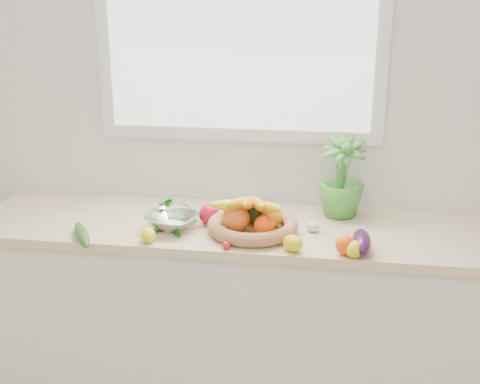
# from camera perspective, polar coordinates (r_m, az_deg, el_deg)

# --- Properties ---
(back_wall) EXTENTS (4.50, 0.02, 2.70)m
(back_wall) POSITION_cam_1_polar(r_m,az_deg,el_deg) (2.78, -0.02, 8.02)
(back_wall) COLOR white
(back_wall) RESTS_ON ground
(counter_cabinet) EXTENTS (2.20, 0.58, 0.86)m
(counter_cabinet) POSITION_cam_1_polar(r_m,az_deg,el_deg) (2.83, -0.96, -11.82)
(counter_cabinet) COLOR silver
(counter_cabinet) RESTS_ON ground
(countertop) EXTENTS (2.24, 0.62, 0.04)m
(countertop) POSITION_cam_1_polar(r_m,az_deg,el_deg) (2.63, -1.01, -3.33)
(countertop) COLOR beige
(countertop) RESTS_ON counter_cabinet
(window_frame) EXTENTS (1.30, 0.03, 1.10)m
(window_frame) POSITION_cam_1_polar(r_m,az_deg,el_deg) (2.72, -0.07, 16.27)
(window_frame) COLOR white
(window_frame) RESTS_ON back_wall
(window_pane) EXTENTS (1.18, 0.01, 0.98)m
(window_pane) POSITION_cam_1_polar(r_m,az_deg,el_deg) (2.70, -0.14, 16.25)
(window_pane) COLOR white
(window_pane) RESTS_ON window_frame
(orange_loose) EXTENTS (0.09, 0.09, 0.08)m
(orange_loose) POSITION_cam_1_polar(r_m,az_deg,el_deg) (2.33, 9.97, -4.99)
(orange_loose) COLOR #FF4708
(orange_loose) RESTS_ON countertop
(lemon_a) EXTENTS (0.09, 0.09, 0.06)m
(lemon_a) POSITION_cam_1_polar(r_m,az_deg,el_deg) (2.44, -8.74, -4.05)
(lemon_a) COLOR #F4F20D
(lemon_a) RESTS_ON countertop
(lemon_b) EXTENTS (0.10, 0.10, 0.07)m
(lemon_b) POSITION_cam_1_polar(r_m,az_deg,el_deg) (2.32, 10.85, -5.35)
(lemon_b) COLOR yellow
(lemon_b) RESTS_ON countertop
(lemon_c) EXTENTS (0.11, 0.10, 0.07)m
(lemon_c) POSITION_cam_1_polar(r_m,az_deg,el_deg) (2.34, 5.04, -4.87)
(lemon_c) COLOR yellow
(lemon_c) RESTS_ON countertop
(apple) EXTENTS (0.12, 0.12, 0.09)m
(apple) POSITION_cam_1_polar(r_m,az_deg,el_deg) (2.59, -2.95, -2.14)
(apple) COLOR #B40E25
(apple) RESTS_ON countertop
(ginger) EXTENTS (0.11, 0.07, 0.03)m
(ginger) POSITION_cam_1_polar(r_m,az_deg,el_deg) (2.41, 0.69, -4.51)
(ginger) COLOR tan
(ginger) RESTS_ON countertop
(garlic_a) EXTENTS (0.07, 0.07, 0.05)m
(garlic_a) POSITION_cam_1_polar(r_m,az_deg,el_deg) (2.53, 6.93, -3.25)
(garlic_a) COLOR beige
(garlic_a) RESTS_ON countertop
(garlic_b) EXTENTS (0.05, 0.05, 0.04)m
(garlic_b) POSITION_cam_1_polar(r_m,az_deg,el_deg) (2.59, 1.83, -2.71)
(garlic_b) COLOR beige
(garlic_b) RESTS_ON countertop
(garlic_c) EXTENTS (0.07, 0.07, 0.05)m
(garlic_c) POSITION_cam_1_polar(r_m,az_deg,el_deg) (2.47, 11.37, -4.04)
(garlic_c) COLOR white
(garlic_c) RESTS_ON countertop
(eggplant) EXTENTS (0.08, 0.20, 0.08)m
(eggplant) POSITION_cam_1_polar(r_m,az_deg,el_deg) (2.37, 11.44, -4.66)
(eggplant) COLOR #310F39
(eggplant) RESTS_ON countertop
(cucumber) EXTENTS (0.18, 0.25, 0.05)m
(cucumber) POSITION_cam_1_polar(r_m,az_deg,el_deg) (2.51, -14.77, -3.92)
(cucumber) COLOR #1B4E17
(cucumber) RESTS_ON countertop
(radish) EXTENTS (0.04, 0.04, 0.03)m
(radish) POSITION_cam_1_polar(r_m,az_deg,el_deg) (2.35, -1.33, -5.08)
(radish) COLOR red
(radish) RESTS_ON countertop
(potted_herb) EXTENTS (0.21, 0.21, 0.36)m
(potted_herb) POSITION_cam_1_polar(r_m,az_deg,el_deg) (2.68, 9.63, 1.49)
(potted_herb) COLOR #469536
(potted_herb) RESTS_ON countertop
(fruit_basket) EXTENTS (0.40, 0.40, 0.19)m
(fruit_basket) POSITION_cam_1_polar(r_m,az_deg,el_deg) (2.50, 1.13, -2.70)
(fruit_basket) COLOR #A8884A
(fruit_basket) RESTS_ON countertop
(colander_with_spinach) EXTENTS (0.26, 0.26, 0.11)m
(colander_with_spinach) POSITION_cam_1_polar(r_m,az_deg,el_deg) (2.54, -6.48, -2.36)
(colander_with_spinach) COLOR silver
(colander_with_spinach) RESTS_ON countertop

